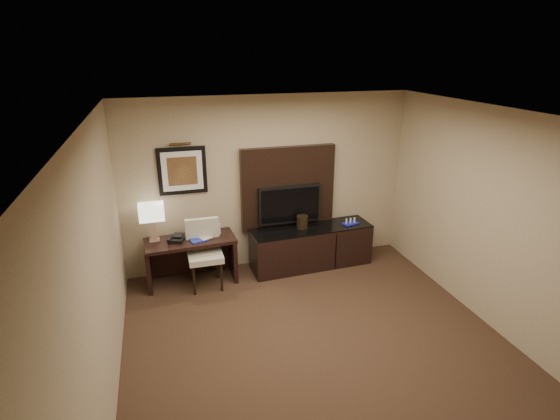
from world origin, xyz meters
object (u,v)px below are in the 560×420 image
object	(u,v)px
credenza	(311,247)
ice_bucket	(302,222)
tv	(290,204)
desk_chair	(205,255)
desk	(192,261)
desk_phone	(176,238)
water_bottle	(219,229)
minibar_tray	(350,221)
table_lamp	(153,222)

from	to	relation	value
credenza	ice_bucket	bearing A→B (deg)	164.51
tv	desk_chair	size ratio (longest dim) A/B	0.98
desk	ice_bucket	world-z (taller)	ice_bucket
credenza	desk_phone	bearing A→B (deg)	177.86
desk_phone	desk	bearing A→B (deg)	26.72
water_bottle	ice_bucket	size ratio (longest dim) A/B	0.81
tv	credenza	bearing A→B (deg)	-31.69
credenza	water_bottle	world-z (taller)	water_bottle
ice_bucket	minibar_tray	distance (m)	0.80
table_lamp	ice_bucket	bearing A→B (deg)	-1.78
ice_bucket	minibar_tray	world-z (taller)	ice_bucket
desk_phone	water_bottle	world-z (taller)	water_bottle
desk_phone	credenza	bearing A→B (deg)	19.85
desk_chair	desk_phone	size ratio (longest dim) A/B	4.96
table_lamp	water_bottle	world-z (taller)	table_lamp
desk_chair	minibar_tray	distance (m)	2.37
desk_chair	water_bottle	size ratio (longest dim) A/B	6.24
desk	credenza	bearing A→B (deg)	-3.40
desk	minibar_tray	xyz separation A→B (m)	(2.54, -0.03, 0.36)
table_lamp	water_bottle	distance (m)	0.96
desk_chair	desk	bearing A→B (deg)	132.19
table_lamp	water_bottle	xyz separation A→B (m)	(0.94, -0.03, -0.21)
tv	ice_bucket	world-z (taller)	tv
table_lamp	desk_phone	size ratio (longest dim) A/B	2.83
table_lamp	water_bottle	bearing A→B (deg)	-1.55
desk	table_lamp	distance (m)	0.82
desk_phone	minibar_tray	size ratio (longest dim) A/B	0.82
desk	table_lamp	world-z (taller)	table_lamp
credenza	minibar_tray	xyz separation A→B (m)	(0.65, -0.03, 0.38)
credenza	water_bottle	size ratio (longest dim) A/B	11.80
desk	minibar_tray	distance (m)	2.57
desk_chair	desk_phone	distance (m)	0.48
credenza	tv	xyz separation A→B (m)	(-0.31, 0.19, 0.69)
credenza	ice_bucket	xyz separation A→B (m)	(-0.15, 0.03, 0.43)
desk_phone	water_bottle	distance (m)	0.64
water_bottle	ice_bucket	world-z (taller)	ice_bucket
desk_chair	minibar_tray	world-z (taller)	desk_chair
credenza	minibar_tray	bearing A→B (deg)	-5.37
desk	minibar_tray	world-z (taller)	minibar_tray
desk	minibar_tray	bearing A→B (deg)	-4.04
credenza	minibar_tray	size ratio (longest dim) A/B	7.65
table_lamp	water_bottle	size ratio (longest dim) A/B	3.56
desk_phone	water_bottle	size ratio (longest dim) A/B	1.26
credenza	desk_chair	bearing A→B (deg)	-176.03
desk	tv	bearing A→B (deg)	3.44
desk	desk_phone	distance (m)	0.45
desk_chair	desk_phone	bearing A→B (deg)	155.07
desk_chair	minibar_tray	size ratio (longest dim) A/B	4.05
credenza	tv	distance (m)	0.78
table_lamp	desk_phone	distance (m)	0.41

